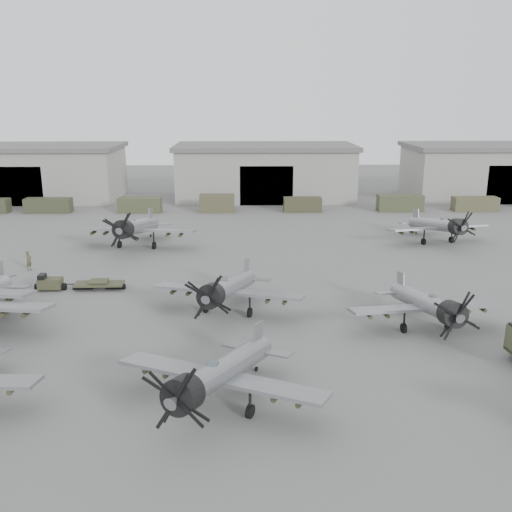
{
  "coord_description": "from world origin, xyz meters",
  "views": [
    {
      "loc": [
        -3.31,
        -31.41,
        15.92
      ],
      "look_at": [
        -2.35,
        16.9,
        2.5
      ],
      "focal_mm": 40.0,
      "sensor_mm": 36.0,
      "label": 1
    }
  ],
  "objects_px": {
    "aircraft_far_0": "(135,228)",
    "ground_crew": "(29,261)",
    "aircraft_near_1": "(218,374)",
    "aircraft_far_1": "(440,225)",
    "tug_trailer": "(69,284)",
    "aircraft_mid_1": "(227,289)",
    "aircraft_mid_2": "(429,305)"
  },
  "relations": [
    {
      "from": "aircraft_mid_1",
      "to": "ground_crew",
      "type": "distance_m",
      "value": 22.83
    },
    {
      "from": "aircraft_mid_1",
      "to": "tug_trailer",
      "type": "height_order",
      "value": "aircraft_mid_1"
    },
    {
      "from": "aircraft_mid_2",
      "to": "aircraft_far_1",
      "type": "bearing_deg",
      "value": 62.35
    },
    {
      "from": "aircraft_mid_2",
      "to": "aircraft_far_1",
      "type": "xyz_separation_m",
      "value": [
        9.05,
        24.96,
        0.11
      ]
    },
    {
      "from": "aircraft_mid_2",
      "to": "aircraft_far_0",
      "type": "height_order",
      "value": "aircraft_far_0"
    },
    {
      "from": "aircraft_far_0",
      "to": "aircraft_far_1",
      "type": "relative_size",
      "value": 1.11
    },
    {
      "from": "aircraft_far_0",
      "to": "ground_crew",
      "type": "height_order",
      "value": "aircraft_far_0"
    },
    {
      "from": "aircraft_mid_1",
      "to": "tug_trailer",
      "type": "xyz_separation_m",
      "value": [
        -13.77,
        6.21,
        -1.57
      ]
    },
    {
      "from": "aircraft_mid_2",
      "to": "aircraft_far_0",
      "type": "xyz_separation_m",
      "value": [
        -24.72,
        23.53,
        0.34
      ]
    },
    {
      "from": "aircraft_near_1",
      "to": "aircraft_mid_1",
      "type": "height_order",
      "value": "aircraft_near_1"
    },
    {
      "from": "aircraft_near_1",
      "to": "aircraft_far_1",
      "type": "distance_m",
      "value": 42.28
    },
    {
      "from": "aircraft_mid_2",
      "to": "ground_crew",
      "type": "relative_size",
      "value": 5.92
    },
    {
      "from": "aircraft_far_0",
      "to": "ground_crew",
      "type": "xyz_separation_m",
      "value": [
        -8.77,
        -7.93,
        -1.41
      ]
    },
    {
      "from": "ground_crew",
      "to": "aircraft_near_1",
      "type": "bearing_deg",
      "value": -125.76
    },
    {
      "from": "aircraft_mid_1",
      "to": "ground_crew",
      "type": "height_order",
      "value": "aircraft_mid_1"
    },
    {
      "from": "ground_crew",
      "to": "aircraft_far_0",
      "type": "bearing_deg",
      "value": -30.23
    },
    {
      "from": "aircraft_mid_1",
      "to": "aircraft_mid_2",
      "type": "bearing_deg",
      "value": 2.81
    },
    {
      "from": "aircraft_near_1",
      "to": "aircraft_mid_2",
      "type": "bearing_deg",
      "value": 60.77
    },
    {
      "from": "aircraft_far_1",
      "to": "ground_crew",
      "type": "bearing_deg",
      "value": 179.27
    },
    {
      "from": "aircraft_mid_2",
      "to": "aircraft_far_1",
      "type": "relative_size",
      "value": 0.95
    },
    {
      "from": "aircraft_far_0",
      "to": "tug_trailer",
      "type": "height_order",
      "value": "aircraft_far_0"
    },
    {
      "from": "tug_trailer",
      "to": "aircraft_mid_1",
      "type": "bearing_deg",
      "value": -25.64
    },
    {
      "from": "aircraft_mid_1",
      "to": "aircraft_mid_2",
      "type": "height_order",
      "value": "aircraft_mid_1"
    },
    {
      "from": "aircraft_far_1",
      "to": "aircraft_mid_2",
      "type": "bearing_deg",
      "value": -123.07
    },
    {
      "from": "aircraft_mid_1",
      "to": "aircraft_mid_2",
      "type": "distance_m",
      "value": 14.61
    },
    {
      "from": "aircraft_far_0",
      "to": "aircraft_far_1",
      "type": "bearing_deg",
      "value": 9.8
    },
    {
      "from": "aircraft_near_1",
      "to": "aircraft_mid_1",
      "type": "xyz_separation_m",
      "value": [
        0.05,
        13.79,
        -0.01
      ]
    },
    {
      "from": "aircraft_far_0",
      "to": "ground_crew",
      "type": "bearing_deg",
      "value": -130.5
    },
    {
      "from": "aircraft_far_0",
      "to": "ground_crew",
      "type": "relative_size",
      "value": 6.91
    },
    {
      "from": "aircraft_mid_2",
      "to": "aircraft_far_0",
      "type": "bearing_deg",
      "value": 128.68
    },
    {
      "from": "aircraft_mid_1",
      "to": "aircraft_far_1",
      "type": "bearing_deg",
      "value": 59.3
    },
    {
      "from": "aircraft_near_1",
      "to": "tug_trailer",
      "type": "distance_m",
      "value": 24.31
    }
  ]
}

